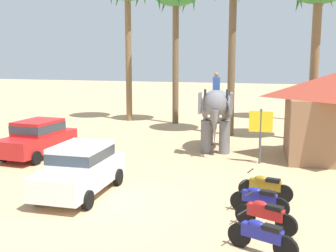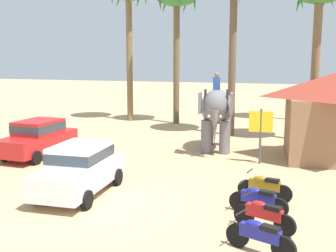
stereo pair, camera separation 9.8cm
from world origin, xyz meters
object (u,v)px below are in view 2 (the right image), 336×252
at_px(elephant_with_mahout, 217,110).
at_px(signboard_yellow, 261,125).
at_px(motorcycle_fourth_in_row, 264,186).
at_px(motorcycle_mid_row, 258,199).
at_px(motorcycle_second_in_row, 264,214).
at_px(car_parked_far_side, 38,137).
at_px(motorcycle_nearest_camera, 260,235).
at_px(car_sedan_foreground, 80,167).

xyz_separation_m(elephant_with_mahout, signboard_yellow, (2.29, -2.10, -0.30)).
bearing_deg(motorcycle_fourth_in_row, motorcycle_mid_row, -94.33).
distance_m(motorcycle_second_in_row, signboard_yellow, 7.39).
distance_m(car_parked_far_side, motorcycle_fourth_in_row, 10.99).
relative_size(motorcycle_mid_row, signboard_yellow, 0.74).
relative_size(elephant_with_mahout, signboard_yellow, 1.66).
distance_m(motorcycle_second_in_row, motorcycle_mid_row, 1.19).
relative_size(motorcycle_second_in_row, signboard_yellow, 0.71).
bearing_deg(signboard_yellow, elephant_with_mahout, 137.51).
relative_size(elephant_with_mahout, motorcycle_nearest_camera, 2.34).
bearing_deg(car_sedan_foreground, motorcycle_second_in_row, -12.95).
distance_m(motorcycle_mid_row, motorcycle_fourth_in_row, 1.32).
height_order(car_parked_far_side, motorcycle_second_in_row, car_parked_far_side).
bearing_deg(motorcycle_fourth_in_row, elephant_with_mahout, 112.03).
bearing_deg(car_sedan_foreground, signboard_yellow, 46.43).
bearing_deg(motorcycle_second_in_row, signboard_yellow, 94.97).
relative_size(motorcycle_second_in_row, motorcycle_fourth_in_row, 0.95).
relative_size(car_sedan_foreground, motorcycle_mid_row, 2.33).
distance_m(car_parked_far_side, motorcycle_second_in_row, 12.08).
distance_m(motorcycle_nearest_camera, signboard_yellow, 8.76).
bearing_deg(motorcycle_nearest_camera, motorcycle_mid_row, 95.20).
xyz_separation_m(elephant_with_mahout, motorcycle_nearest_camera, (2.91, -10.75, -1.53)).
xyz_separation_m(elephant_with_mahout, motorcycle_fourth_in_row, (2.78, -6.87, -1.53)).
relative_size(car_sedan_foreground, elephant_with_mahout, 1.04).
bearing_deg(signboard_yellow, car_parked_far_side, -171.29).
bearing_deg(motorcycle_fourth_in_row, car_sedan_foreground, -170.01).
height_order(elephant_with_mahout, motorcycle_fourth_in_row, elephant_with_mahout).
distance_m(motorcycle_nearest_camera, motorcycle_fourth_in_row, 3.88).
distance_m(car_sedan_foreground, car_parked_far_side, 6.19).
bearing_deg(car_parked_far_side, motorcycle_nearest_camera, -33.83).
bearing_deg(motorcycle_nearest_camera, car_sedan_foreground, 155.53).
relative_size(motorcycle_nearest_camera, motorcycle_mid_row, 0.96).
bearing_deg(signboard_yellow, motorcycle_mid_row, -86.33).
xyz_separation_m(motorcycle_mid_row, motorcycle_fourth_in_row, (0.10, 1.32, 0.00)).
distance_m(car_parked_far_side, motorcycle_nearest_camera, 12.79).
xyz_separation_m(car_sedan_foreground, motorcycle_fourth_in_row, (6.04, 1.06, -0.46)).
bearing_deg(signboard_yellow, motorcycle_second_in_row, -85.03).
relative_size(motorcycle_fourth_in_row, signboard_yellow, 0.74).
bearing_deg(elephant_with_mahout, motorcycle_second_in_row, -72.66).
xyz_separation_m(car_parked_far_side, motorcycle_nearest_camera, (10.62, -7.12, -0.46)).
relative_size(car_parked_far_side, motorcycle_nearest_camera, 2.47).
relative_size(car_parked_far_side, elephant_with_mahout, 1.06).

